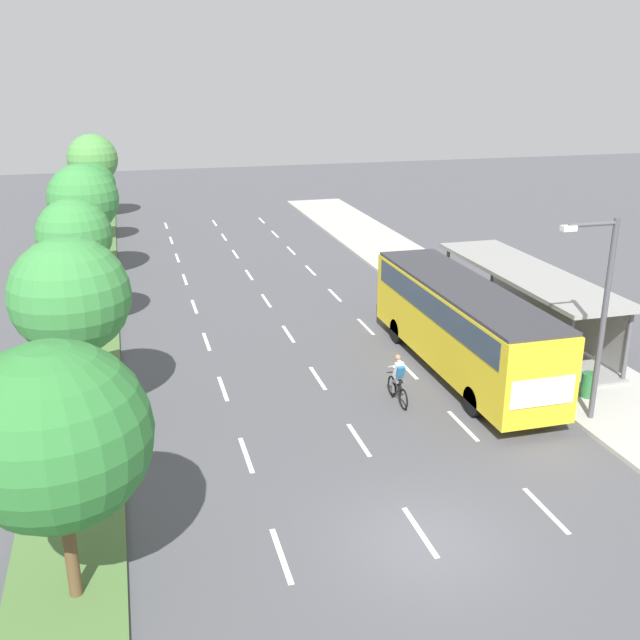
# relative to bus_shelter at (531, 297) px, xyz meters

# --- Properties ---
(ground_plane) EXTENTS (140.00, 140.00, 0.00)m
(ground_plane) POSITION_rel_bus_shelter_xyz_m (-9.53, -11.66, -1.87)
(ground_plane) COLOR #4C4C51
(median_strip) EXTENTS (2.60, 52.00, 0.12)m
(median_strip) POSITION_rel_bus_shelter_xyz_m (-17.83, 8.34, -1.81)
(median_strip) COLOR #4C7038
(median_strip) RESTS_ON ground
(sidewalk_right) EXTENTS (4.50, 52.00, 0.15)m
(sidewalk_right) POSITION_rel_bus_shelter_xyz_m (-0.28, 8.34, -1.79)
(sidewalk_right) COLOR #ADAAA3
(sidewalk_right) RESTS_ON ground
(lane_divider_left) EXTENTS (0.14, 45.79, 0.01)m
(lane_divider_left) POSITION_rel_bus_shelter_xyz_m (-13.03, 5.74, -1.86)
(lane_divider_left) COLOR white
(lane_divider_left) RESTS_ON ground
(lane_divider_center) EXTENTS (0.14, 45.79, 0.01)m
(lane_divider_center) POSITION_rel_bus_shelter_xyz_m (-9.53, 5.74, -1.86)
(lane_divider_center) COLOR white
(lane_divider_center) RESTS_ON ground
(lane_divider_right) EXTENTS (0.14, 45.79, 0.01)m
(lane_divider_right) POSITION_rel_bus_shelter_xyz_m (-6.03, 5.74, -1.86)
(lane_divider_right) COLOR white
(lane_divider_right) RESTS_ON ground
(bus_shelter) EXTENTS (2.90, 10.89, 2.86)m
(bus_shelter) POSITION_rel_bus_shelter_xyz_m (0.00, 0.00, 0.00)
(bus_shelter) COLOR gray
(bus_shelter) RESTS_ON sidewalk_right
(bus) EXTENTS (2.54, 11.29, 3.37)m
(bus) POSITION_rel_bus_shelter_xyz_m (-4.28, -2.29, 0.20)
(bus) COLOR yellow
(bus) RESTS_ON ground
(cyclist) EXTENTS (0.46, 1.82, 1.71)m
(cyclist) POSITION_rel_bus_shelter_xyz_m (-7.43, -4.21, -1.08)
(cyclist) COLOR black
(cyclist) RESTS_ON ground
(median_tree_nearest) EXTENTS (3.88, 3.88, 5.76)m
(median_tree_nearest) POSITION_rel_bus_shelter_xyz_m (-17.59, -11.50, 2.06)
(median_tree_nearest) COLOR brown
(median_tree_nearest) RESTS_ON median_strip
(median_tree_second) EXTENTS (3.66, 3.66, 5.98)m
(median_tree_second) POSITION_rel_bus_shelter_xyz_m (-17.69, -2.96, 2.39)
(median_tree_second) COLOR brown
(median_tree_second) RESTS_ON median_strip
(median_tree_third) EXTENTS (3.06, 3.06, 5.73)m
(median_tree_third) POSITION_rel_bus_shelter_xyz_m (-17.94, 5.58, 2.43)
(median_tree_third) COLOR brown
(median_tree_third) RESTS_ON median_strip
(median_tree_fourth) EXTENTS (3.62, 3.62, 6.07)m
(median_tree_fourth) POSITION_rel_bus_shelter_xyz_m (-17.86, 14.12, 2.50)
(median_tree_fourth) COLOR brown
(median_tree_fourth) RESTS_ON median_strip
(median_tree_fifth) EXTENTS (2.84, 2.84, 5.13)m
(median_tree_fifth) POSITION_rel_bus_shelter_xyz_m (-17.63, 22.65, 1.94)
(median_tree_fifth) COLOR brown
(median_tree_fifth) RESTS_ON median_strip
(median_tree_farthest) EXTENTS (3.62, 3.62, 6.14)m
(median_tree_farthest) POSITION_rel_bus_shelter_xyz_m (-17.76, 31.19, 2.57)
(median_tree_farthest) COLOR brown
(median_tree_farthest) RESTS_ON median_strip
(streetlight) EXTENTS (1.91, 0.24, 6.50)m
(streetlight) POSITION_rel_bus_shelter_xyz_m (-2.11, -7.18, 2.02)
(streetlight) COLOR #4C4C51
(streetlight) RESTS_ON sidewalk_right
(trash_bin) EXTENTS (0.52, 0.52, 0.85)m
(trash_bin) POSITION_rel_bus_shelter_xyz_m (-1.08, -5.77, -1.29)
(trash_bin) COLOR #286B38
(trash_bin) RESTS_ON sidewalk_right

